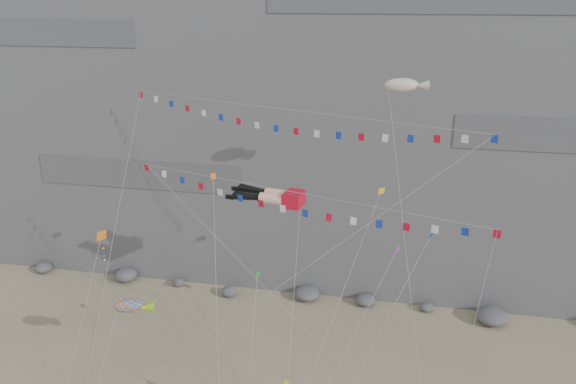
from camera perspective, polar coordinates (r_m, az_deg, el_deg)
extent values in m
cube|color=slate|center=(65.75, 4.38, 15.42)|extent=(80.00, 28.00, 50.00)
cube|color=red|center=(44.26, 0.59, -0.72)|extent=(1.70, 2.13, 1.14)
cylinder|color=#FFB89F|center=(44.33, -1.68, -0.69)|extent=(2.04, 1.15, 0.84)
sphere|color=black|center=(44.68, -2.83, -0.54)|extent=(0.77, 0.77, 0.77)
cone|color=black|center=(45.15, -4.15, -0.45)|extent=(2.39, 1.07, 0.79)
cube|color=black|center=(45.87, -5.89, -0.52)|extent=(0.79, 0.45, 0.28)
cylinder|color=#FFB89F|center=(45.32, -1.14, -0.23)|extent=(2.04, 1.15, 0.84)
sphere|color=black|center=(45.67, -2.26, -0.09)|extent=(0.77, 0.77, 0.77)
cone|color=black|center=(46.06, -3.57, 0.21)|extent=(2.40, 1.07, 0.84)
cube|color=black|center=(46.71, -5.29, 0.33)|extent=(0.79, 0.45, 0.28)
cylinder|color=gray|center=(40.24, -0.09, -14.38)|extent=(0.03, 0.03, 21.65)
cylinder|color=gray|center=(43.44, -10.27, -6.93)|extent=(0.03, 0.03, 28.30)
cylinder|color=gray|center=(40.10, 7.62, -13.13)|extent=(0.03, 0.03, 20.81)
cylinder|color=gray|center=(45.94, -20.28, -12.44)|extent=(0.03, 0.03, 13.56)
cylinder|color=gray|center=(45.93, -17.66, -16.08)|extent=(0.03, 0.03, 8.60)
cylinder|color=gray|center=(41.13, 12.72, -6.99)|extent=(0.03, 0.03, 26.51)
cylinder|color=gray|center=(41.92, -7.26, -11.68)|extent=(0.03, 0.03, 20.76)
cylinder|color=gray|center=(41.73, 5.95, -15.63)|extent=(0.03, 0.03, 17.05)
cylinder|color=gray|center=(39.48, -3.95, -18.19)|extent=(0.03, 0.03, 13.71)
cylinder|color=gray|center=(40.66, 4.26, -13.42)|extent=(0.03, 0.03, 22.77)
cylinder|color=gray|center=(39.81, 8.45, -15.53)|extent=(0.03, 0.03, 18.02)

